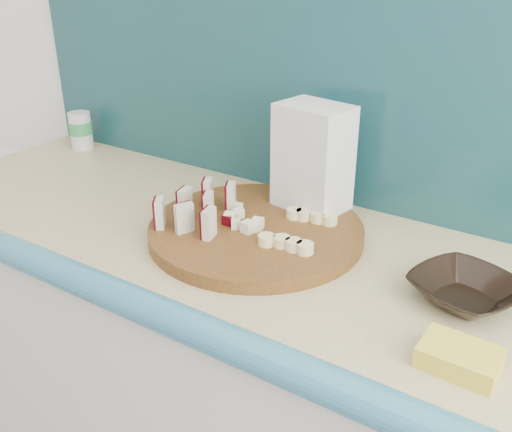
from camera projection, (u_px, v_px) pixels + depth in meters
The scene contains 10 objects.
backsplash at pixel (413, 106), 1.19m from camera, with size 2.20×0.02×0.50m, color teal.
cutting_board at pixel (256, 231), 1.19m from camera, with size 0.45×0.45×0.03m, color #43250E.
apple_wedges at pixel (198, 207), 1.19m from camera, with size 0.14×0.19×0.06m.
apple_chunks at pixel (244, 217), 1.19m from camera, with size 0.06×0.07×0.02m.
banana_slices at pixel (299, 229), 1.14m from camera, with size 0.13×0.18×0.02m.
brown_bowl at pixel (465, 291), 0.97m from camera, with size 0.17×0.17×0.04m, color black.
flour_bag at pixel (313, 163), 1.23m from camera, with size 0.15×0.11×0.26m, color silver.
canister at pixel (81, 130), 1.69m from camera, with size 0.07×0.07×0.11m.
sponge at pixel (459, 358), 0.82m from camera, with size 0.11×0.08×0.03m, color yellow.
banana_peel at pixel (317, 243), 1.17m from camera, with size 0.20×0.17×0.01m.
Camera 1 is at (0.46, 0.63, 1.47)m, focal length 40.00 mm.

